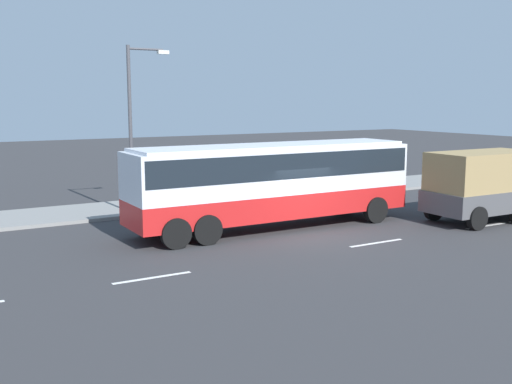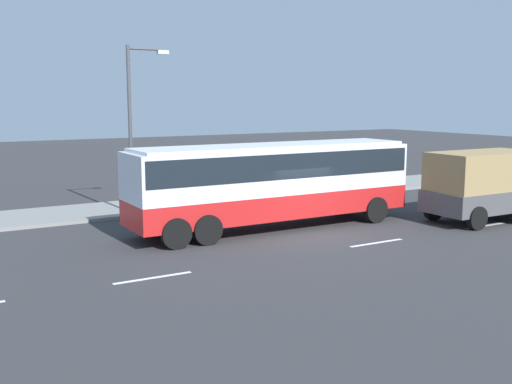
% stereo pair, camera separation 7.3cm
% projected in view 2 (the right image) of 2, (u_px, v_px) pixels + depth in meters
% --- Properties ---
extents(ground_plane, '(120.00, 120.00, 0.00)m').
position_uv_depth(ground_plane, '(306.00, 234.00, 23.50)').
color(ground_plane, '#333335').
extents(sidewalk_curb, '(80.00, 4.00, 0.15)m').
position_uv_depth(sidewalk_curb, '(211.00, 201.00, 30.59)').
color(sidewalk_curb, gray).
rests_on(sidewalk_curb, ground_plane).
extents(lane_centreline, '(29.98, 0.16, 0.01)m').
position_uv_depth(lane_centreline, '(272.00, 259.00, 19.74)').
color(lane_centreline, white).
rests_on(lane_centreline, ground_plane).
extents(coach_bus, '(11.85, 2.81, 3.39)m').
position_uv_depth(coach_bus, '(273.00, 177.00, 24.17)').
color(coach_bus, red).
rests_on(coach_bus, ground_plane).
extents(cargo_truck, '(7.32, 2.68, 2.97)m').
position_uv_depth(cargo_truck, '(497.00, 183.00, 26.15)').
color(cargo_truck, navy).
rests_on(cargo_truck, ground_plane).
extents(pedestrian_near_curb, '(0.32, 0.32, 1.70)m').
position_uv_depth(pedestrian_near_curb, '(303.00, 173.00, 33.34)').
color(pedestrian_near_curb, '#38334C').
rests_on(pedestrian_near_curb, sidewalk_curb).
extents(street_lamp, '(1.92, 0.24, 7.29)m').
position_uv_depth(street_lamp, '(134.00, 118.00, 26.40)').
color(street_lamp, '#47474C').
rests_on(street_lamp, sidewalk_curb).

